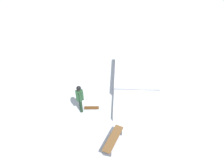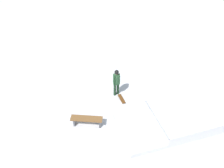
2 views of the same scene
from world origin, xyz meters
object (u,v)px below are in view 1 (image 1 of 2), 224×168
skate_ramp (135,80)px  park_bench (113,140)px  skater (80,97)px  skateboard (92,108)px

skate_ramp → park_bench: size_ratio=3.53×
skater → skateboard: (-0.25, 0.52, -0.93)m
skateboard → skate_ramp: bearing=39.6°
skater → park_bench: 2.89m
skater → park_bench: (1.75, 2.21, -0.65)m
skateboard → skater: bearing=-168.5°
skater → park_bench: bearing=-67.9°
skater → park_bench: size_ratio=1.05×
skate_ramp → park_bench: skate_ramp is taller
skate_ramp → skater: (2.95, -2.52, 0.69)m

